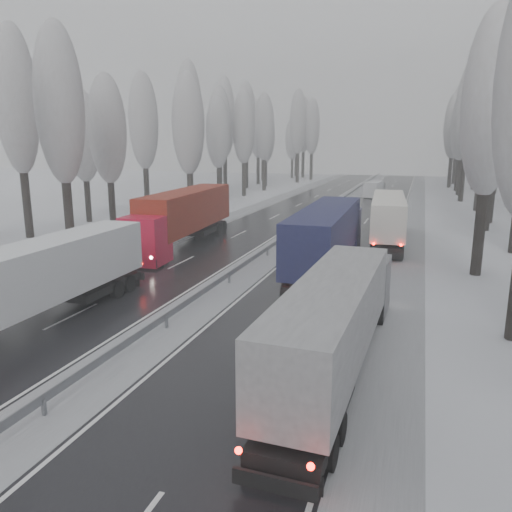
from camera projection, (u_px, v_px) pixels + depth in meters
The scene contains 49 objects.
carriageway_right at pixel (341, 255), 38.17m from camera, with size 7.50×200.00×0.03m, color black.
carriageway_left at pixel (214, 246), 41.39m from camera, with size 7.50×200.00×0.03m, color black.
median_slush at pixel (275, 251), 39.78m from camera, with size 3.00×200.00×0.04m, color #A5A7AD.
shoulder_right at pixel (408, 260), 36.66m from camera, with size 2.40×200.00×0.04m, color #A5A7AD.
shoulder_left at pixel (161, 243), 42.90m from camera, with size 2.40×200.00×0.04m, color #A5A7AD.
median_guardrail at pixel (275, 244), 39.64m from camera, with size 0.12×200.00×0.76m.
tree_18 at pixel (492, 104), 30.23m from camera, with size 3.60×3.60×16.58m.
tree_22 at pixel (496, 123), 46.75m from camera, with size 3.60×3.60×15.86m.
tree_24 at pixel (502, 95), 50.84m from camera, with size 3.60×3.60×20.49m.
tree_26 at pixel (486, 112), 60.68m from camera, with size 3.60×3.60×18.78m.
tree_28 at pixel (468, 112), 70.82m from camera, with size 3.60×3.60×19.62m.
tree_30 at pixel (464, 123), 80.03m from camera, with size 3.60×3.60×17.86m.
tree_31 at pixel (501, 121), 81.82m from camera, with size 3.60×3.60×18.58m.
tree_32 at pixel (461, 127), 87.03m from camera, with size 3.60×3.60×17.33m.
tree_33 at pixel (477, 138), 90.20m from camera, with size 3.60×3.60×14.33m.
tree_34 at pixel (454, 127), 93.85m from camera, with size 3.60×3.60×17.63m.
tree_35 at pixel (505, 125), 94.64m from camera, with size 3.60×3.60×18.25m.
tree_36 at pixel (459, 120), 102.19m from camera, with size 3.60×3.60×20.23m.
tree_37 at pixel (492, 132), 104.30m from camera, with size 3.60×3.60×16.37m.
tree_38 at pixel (463, 128), 111.77m from camera, with size 3.60×3.60×17.97m.
tree_39 at pixel (475, 134), 114.87m from camera, with size 3.60×3.60×16.19m.
tree_58 at pixel (60, 106), 36.93m from camera, with size 3.60×3.60×17.21m.
tree_59 at pixel (16, 102), 42.81m from camera, with size 3.60×3.60×18.41m.
tree_60 at pixel (107, 130), 46.98m from camera, with size 3.60×3.60×14.84m.
tree_61 at pixel (83, 137), 52.58m from camera, with size 3.60×3.60×13.95m.
tree_62 at pixel (188, 125), 54.47m from camera, with size 3.60×3.60×16.04m.
tree_63 at pixel (143, 122), 60.48m from camera, with size 3.60×3.60×16.88m.
tree_64 at pixel (189, 131), 64.20m from camera, with size 3.60×3.60×15.42m.
tree_65 at pixel (189, 112), 67.88m from camera, with size 3.60×3.60×19.48m.
tree_66 at pixel (218, 133), 73.12m from camera, with size 3.60×3.60×15.23m.
tree_67 at pixel (220, 126), 76.98m from camera, with size 3.60×3.60×17.09m.
tree_68 at pixel (244, 128), 78.69m from camera, with size 3.60×3.60×16.65m.
tree_69 at pixel (224, 118), 83.50m from camera, with size 3.60×3.60×19.35m.
tree_70 at pixel (264, 128), 87.88m from camera, with size 3.60×3.60×17.09m.
tree_71 at pixel (246, 120), 92.69m from camera, with size 3.60×3.60×19.61m.
tree_72 at pixel (266, 136), 97.61m from camera, with size 3.60×3.60×15.11m.
tree_73 at pixel (258, 129), 101.90m from camera, with size 3.60×3.60×17.22m.
tree_74 at pixel (298, 122), 105.78m from camera, with size 3.60×3.60×19.68m.
tree_75 at pixel (263, 127), 112.43m from camera, with size 3.60×3.60×18.60m.
tree_76 at pixel (312, 127), 114.32m from camera, with size 3.60×3.60×18.55m.
tree_77 at pixel (292, 139), 120.34m from camera, with size 3.60×3.60×14.32m.
tree_78 at pixel (304, 125), 121.36m from camera, with size 3.60×3.60×19.55m.
tree_79 at pixel (296, 132), 126.26m from camera, with size 3.60×3.60×17.07m.
truck_grey_tarp at pixel (339, 314), 18.45m from camera, with size 2.80×14.92×3.81m.
truck_blue_box at pixel (328, 234), 32.56m from camera, with size 3.08×17.37×4.44m.
truck_cream_box at pixel (388, 215), 42.61m from camera, with size 3.58×16.01×4.08m.
box_truck_distant at pixel (374, 189), 79.01m from camera, with size 2.84×6.84×2.48m.
truck_red_white at pixel (37, 279), 22.92m from camera, with size 2.70×15.35×3.92m.
truck_red_red at pixel (183, 215), 40.82m from camera, with size 4.02×17.88×4.55m.
Camera 1 is at (10.79, -7.39, 8.41)m, focal length 35.00 mm.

